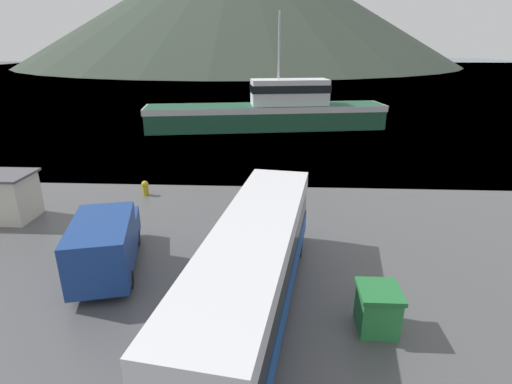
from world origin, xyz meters
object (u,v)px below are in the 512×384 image
(dock_kiosk, at_px, (1,196))
(storage_bin, at_px, (378,309))
(tour_bus, at_px, (254,266))
(fishing_boat, at_px, (270,110))
(delivery_van, at_px, (105,242))

(dock_kiosk, bearing_deg, storage_bin, -23.91)
(storage_bin, bearing_deg, tour_bus, 171.44)
(tour_bus, height_order, dock_kiosk, tour_bus)
(fishing_boat, height_order, storage_bin, fishing_boat)
(tour_bus, distance_m, delivery_van, 6.46)
(delivery_van, relative_size, storage_bin, 4.10)
(tour_bus, bearing_deg, storage_bin, 0.16)
(delivery_van, height_order, dock_kiosk, dock_kiosk)
(tour_bus, xyz_separation_m, delivery_van, (-5.98, 2.39, -0.57))
(tour_bus, relative_size, dock_kiosk, 3.64)
(storage_bin, height_order, dock_kiosk, dock_kiosk)
(delivery_van, height_order, fishing_boat, fishing_boat)
(tour_bus, distance_m, dock_kiosk, 15.14)
(tour_bus, distance_m, fishing_boat, 31.16)
(storage_bin, distance_m, dock_kiosk, 18.95)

